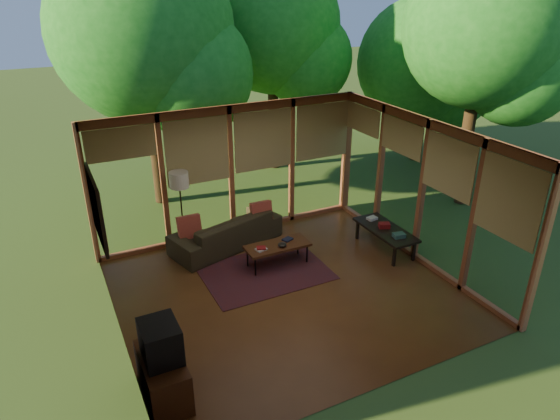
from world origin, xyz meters
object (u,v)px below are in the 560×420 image
floor_lamp (179,184)px  coffee_table (277,246)px  media_cabinet (163,377)px  television (160,342)px  side_console (385,231)px  sofa (226,231)px

floor_lamp → coffee_table: (1.40, -1.29, -1.01)m
media_cabinet → coffee_table: bearing=39.8°
television → side_console: television is taller
coffee_table → side_console: 2.19m
sofa → coffee_table: size_ratio=1.87×
media_cabinet → television: television is taller
sofa → television: size_ratio=4.08×
coffee_table → side_console: size_ratio=0.86×
coffee_table → sofa: bearing=117.9°
floor_lamp → coffee_table: floor_lamp is taller
coffee_table → floor_lamp: bearing=137.4°
television → floor_lamp: bearing=69.9°
television → floor_lamp: (1.30, 3.55, 0.56)m
side_console → television: bearing=-159.0°
floor_lamp → coffee_table: bearing=-42.6°
floor_lamp → coffee_table: size_ratio=1.38×
sofa → side_console: size_ratio=1.60×
media_cabinet → television: bearing=0.0°
floor_lamp → side_console: (3.55, -1.69, -1.00)m
television → floor_lamp: 3.82m
floor_lamp → sofa: bearing=-12.2°
sofa → side_console: 3.14m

